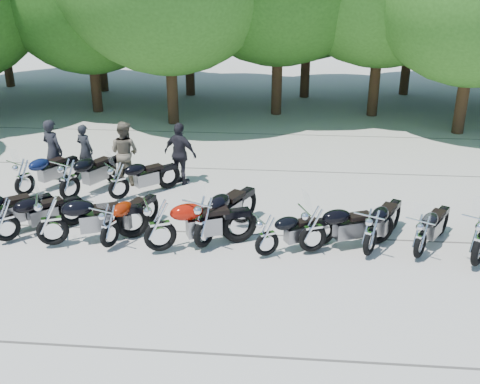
# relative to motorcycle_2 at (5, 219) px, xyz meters

# --- Properties ---
(ground) EXTENTS (90.00, 90.00, 0.00)m
(ground) POSITION_rel_motorcycle_2_xyz_m (5.35, -0.55, -0.63)
(ground) COLOR gray
(ground) RESTS_ON ground
(motorcycle_2) EXTENTS (2.08, 2.00, 1.25)m
(motorcycle_2) POSITION_rel_motorcycle_2_xyz_m (0.00, 0.00, 0.00)
(motorcycle_2) COLOR black
(motorcycle_2) RESTS_ON ground
(motorcycle_3) EXTENTS (2.60, 1.63, 1.41)m
(motorcycle_3) POSITION_rel_motorcycle_2_xyz_m (1.16, -0.12, 0.08)
(motorcycle_3) COLOR black
(motorcycle_3) RESTS_ON ground
(motorcycle_4) EXTENTS (1.39, 2.24, 1.22)m
(motorcycle_4) POSITION_rel_motorcycle_2_xyz_m (2.46, -0.06, -0.02)
(motorcycle_4) COLOR maroon
(motorcycle_4) RESTS_ON ground
(motorcycle_5) EXTENTS (2.67, 1.73, 1.45)m
(motorcycle_5) POSITION_rel_motorcycle_2_xyz_m (3.66, -0.18, 0.10)
(motorcycle_5) COLOR #911005
(motorcycle_5) RESTS_ON ground
(motorcycle_6) EXTENTS (1.83, 2.62, 1.44)m
(motorcycle_6) POSITION_rel_motorcycle_2_xyz_m (4.61, 0.11, 0.09)
(motorcycle_6) COLOR black
(motorcycle_6) RESTS_ON ground
(motorcycle_7) EXTENTS (2.07, 1.55, 1.15)m
(motorcycle_7) POSITION_rel_motorcycle_2_xyz_m (6.04, -0.16, -0.05)
(motorcycle_7) COLOR black
(motorcycle_7) RESTS_ON ground
(motorcycle_8) EXTENTS (2.39, 1.53, 1.30)m
(motorcycle_8) POSITION_rel_motorcycle_2_xyz_m (7.05, 0.10, 0.02)
(motorcycle_8) COLOR black
(motorcycle_8) RESTS_ON ground
(motorcycle_9) EXTENTS (1.63, 2.32, 1.27)m
(motorcycle_9) POSITION_rel_motorcycle_2_xyz_m (8.31, 0.07, 0.01)
(motorcycle_9) COLOR black
(motorcycle_9) RESTS_ON ground
(motorcycle_10) EXTENTS (1.62, 2.13, 1.19)m
(motorcycle_10) POSITION_rel_motorcycle_2_xyz_m (9.39, 0.05, -0.03)
(motorcycle_10) COLOR black
(motorcycle_10) RESTS_ON ground
(motorcycle_14) EXTENTS (1.68, 2.25, 1.25)m
(motorcycle_14) POSITION_rel_motorcycle_2_xyz_m (-0.80, 2.69, -0.00)
(motorcycle_14) COLOR #0C1538
(motorcycle_14) RESTS_ON ground
(motorcycle_15) EXTENTS (1.77, 2.49, 1.37)m
(motorcycle_15) POSITION_rel_motorcycle_2_xyz_m (0.57, 2.48, 0.06)
(motorcycle_15) COLOR black
(motorcycle_15) RESTS_ON ground
(motorcycle_16) EXTENTS (2.06, 1.95, 1.23)m
(motorcycle_16) POSITION_rel_motorcycle_2_xyz_m (1.88, 2.67, -0.01)
(motorcycle_16) COLOR black
(motorcycle_16) RESTS_ON ground
(rider_0) EXTENTS (0.81, 0.69, 1.88)m
(rider_0) POSITION_rel_motorcycle_2_xyz_m (-0.47, 4.03, 0.32)
(rider_0) COLOR black
(rider_0) RESTS_ON ground
(rider_1) EXTENTS (1.09, 0.97, 1.87)m
(rider_1) POSITION_rel_motorcycle_2_xyz_m (1.68, 4.06, 0.31)
(rider_1) COLOR brown
(rider_1) RESTS_ON ground
(rider_2) EXTENTS (1.18, 0.85, 1.85)m
(rider_2) POSITION_rel_motorcycle_2_xyz_m (3.32, 4.11, 0.30)
(rider_2) COLOR black
(rider_2) RESTS_ON ground
(rider_3) EXTENTS (0.68, 0.58, 1.59)m
(rider_3) POSITION_rel_motorcycle_2_xyz_m (0.29, 4.61, 0.17)
(rider_3) COLOR black
(rider_3) RESTS_ON ground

